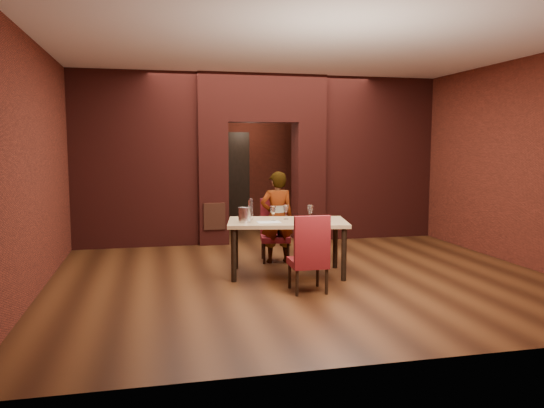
{
  "coord_description": "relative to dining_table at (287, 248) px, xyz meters",
  "views": [
    {
      "loc": [
        -2.07,
        -8.05,
        1.86
      ],
      "look_at": [
        -0.24,
        0.0,
        0.95
      ],
      "focal_mm": 35.0,
      "sensor_mm": 36.0,
      "label": 1
    }
  ],
  "objects": [
    {
      "name": "floor",
      "position": [
        0.19,
        0.75,
        -0.39
      ],
      "size": [
        8.0,
        8.0,
        0.0
      ],
      "primitive_type": "plane",
      "color": "#462511",
      "rests_on": "ground"
    },
    {
      "name": "ceiling",
      "position": [
        0.19,
        0.75,
        2.81
      ],
      "size": [
        7.0,
        8.0,
        0.04
      ],
      "primitive_type": "cube",
      "color": "silver",
      "rests_on": "ground"
    },
    {
      "name": "wall_back",
      "position": [
        0.19,
        4.75,
        1.21
      ],
      "size": [
        7.0,
        0.04,
        3.2
      ],
      "primitive_type": "cube",
      "color": "maroon",
      "rests_on": "ground"
    },
    {
      "name": "wall_front",
      "position": [
        0.19,
        -3.25,
        1.21
      ],
      "size": [
        7.0,
        0.04,
        3.2
      ],
      "primitive_type": "cube",
      "color": "maroon",
      "rests_on": "ground"
    },
    {
      "name": "wall_left",
      "position": [
        -3.31,
        0.75,
        1.21
      ],
      "size": [
        0.04,
        8.0,
        3.2
      ],
      "primitive_type": "cube",
      "color": "maroon",
      "rests_on": "ground"
    },
    {
      "name": "wall_right",
      "position": [
        3.69,
        0.75,
        1.21
      ],
      "size": [
        0.04,
        8.0,
        3.2
      ],
      "primitive_type": "cube",
      "color": "maroon",
      "rests_on": "ground"
    },
    {
      "name": "pillar_left",
      "position": [
        -0.76,
        2.75,
        0.76
      ],
      "size": [
        0.55,
        0.55,
        2.3
      ],
      "primitive_type": "cube",
      "color": "maroon",
      "rests_on": "ground"
    },
    {
      "name": "pillar_right",
      "position": [
        1.14,
        2.75,
        0.76
      ],
      "size": [
        0.55,
        0.55,
        2.3
      ],
      "primitive_type": "cube",
      "color": "maroon",
      "rests_on": "ground"
    },
    {
      "name": "lintel",
      "position": [
        0.19,
        2.75,
        2.36
      ],
      "size": [
        2.45,
        0.55,
        0.9
      ],
      "primitive_type": "cube",
      "color": "maroon",
      "rests_on": "ground"
    },
    {
      "name": "wing_wall_left",
      "position": [
        -2.18,
        2.75,
        1.21
      ],
      "size": [
        2.28,
        0.35,
        3.2
      ],
      "primitive_type": "cube",
      "color": "maroon",
      "rests_on": "ground"
    },
    {
      "name": "wing_wall_right",
      "position": [
        2.55,
        2.75,
        1.21
      ],
      "size": [
        2.28,
        0.35,
        3.2
      ],
      "primitive_type": "cube",
      "color": "maroon",
      "rests_on": "ground"
    },
    {
      "name": "vent_panel",
      "position": [
        -0.76,
        2.46,
        0.16
      ],
      "size": [
        0.4,
        0.03,
        0.5
      ],
      "primitive_type": "cube",
      "color": "brown",
      "rests_on": "ground"
    },
    {
      "name": "rear_door",
      "position": [
        -0.21,
        4.69,
        0.66
      ],
      "size": [
        0.9,
        0.08,
        2.1
      ],
      "primitive_type": "cube",
      "color": "black",
      "rests_on": "ground"
    },
    {
      "name": "rear_door_frame",
      "position": [
        -0.21,
        4.65,
        0.66
      ],
      "size": [
        1.02,
        0.04,
        2.22
      ],
      "primitive_type": "cube",
      "color": "black",
      "rests_on": "ground"
    },
    {
      "name": "dining_table",
      "position": [
        0.0,
        0.0,
        0.0
      ],
      "size": [
        1.83,
        1.25,
        0.79
      ],
      "primitive_type": "cube",
      "rotation": [
        0.0,
        0.0,
        -0.19
      ],
      "color": "tan",
      "rests_on": "ground"
    },
    {
      "name": "chair_far",
      "position": [
        0.03,
        0.91,
        0.11
      ],
      "size": [
        0.51,
        0.51,
        1.0
      ],
      "primitive_type": "cube",
      "rotation": [
        0.0,
        0.0,
        -0.14
      ],
      "color": "maroon",
      "rests_on": "ground"
    },
    {
      "name": "chair_near",
      "position": [
        0.03,
        -0.92,
        0.11
      ],
      "size": [
        0.46,
        0.46,
        1.0
      ],
      "primitive_type": "cube",
      "rotation": [
        0.0,
        0.0,
        3.13
      ],
      "color": "maroon",
      "rests_on": "ground"
    },
    {
      "name": "person_seated",
      "position": [
        0.04,
        0.82,
        0.33
      ],
      "size": [
        0.54,
        0.36,
        1.46
      ],
      "primitive_type": "imported",
      "rotation": [
        0.0,
        0.0,
        3.13
      ],
      "color": "white",
      "rests_on": "ground"
    },
    {
      "name": "wine_glass_a",
      "position": [
        -0.21,
        0.01,
        0.5
      ],
      "size": [
        0.09,
        0.09,
        0.21
      ],
      "primitive_type": null,
      "color": "white",
      "rests_on": "dining_table"
    },
    {
      "name": "wine_glass_b",
      "position": [
        0.02,
        0.14,
        0.5
      ],
      "size": [
        0.08,
        0.08,
        0.21
      ],
      "primitive_type": null,
      "color": "white",
      "rests_on": "dining_table"
    },
    {
      "name": "wine_glass_c",
      "position": [
        0.3,
        -0.14,
        0.51
      ],
      "size": [
        0.09,
        0.09,
        0.23
      ],
      "primitive_type": null,
      "color": "white",
      "rests_on": "dining_table"
    },
    {
      "name": "tasting_sheet",
      "position": [
        -0.3,
        -0.1,
        0.4
      ],
      "size": [
        0.33,
        0.24,
        0.0
      ],
      "primitive_type": "cube",
      "rotation": [
        0.0,
        0.0,
        -0.02
      ],
      "color": "silver",
      "rests_on": "dining_table"
    },
    {
      "name": "wine_bucket",
      "position": [
        -0.63,
        -0.04,
        0.5
      ],
      "size": [
        0.17,
        0.17,
        0.21
      ],
      "primitive_type": "cylinder",
      "color": "silver",
      "rests_on": "dining_table"
    },
    {
      "name": "water_bottle",
      "position": [
        -0.5,
        0.2,
        0.55
      ],
      "size": [
        0.07,
        0.07,
        0.31
      ],
      "primitive_type": "cylinder",
      "color": "white",
      "rests_on": "dining_table"
    },
    {
      "name": "potted_plant",
      "position": [
        0.61,
        0.99,
        -0.18
      ],
      "size": [
        0.47,
        0.44,
        0.43
      ],
      "primitive_type": "imported",
      "rotation": [
        0.0,
        0.0,
        0.32
      ],
      "color": "#2F7021",
      "rests_on": "ground"
    }
  ]
}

